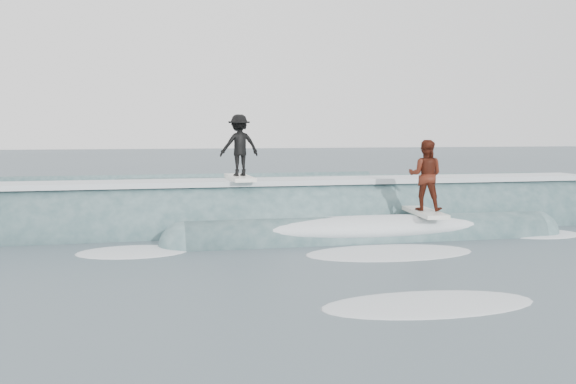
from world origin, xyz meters
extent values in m
plane|color=#394A53|center=(0.00, 0.00, 0.00)|extent=(160.00, 160.00, 0.00)
cylinder|color=#335156|center=(0.00, 3.81, 0.00)|extent=(19.27, 2.44, 2.44)
cylinder|color=#335156|center=(1.80, 1.61, 0.00)|extent=(9.00, 1.18, 1.18)
sphere|color=#335156|center=(-2.70, 1.61, 0.00)|extent=(1.18, 1.18, 1.18)
sphere|color=#335156|center=(6.30, 1.61, 0.00)|extent=(1.18, 1.18, 1.18)
cube|color=silver|center=(0.00, 3.81, 1.29)|extent=(18.00, 1.30, 0.14)
ellipsoid|color=silver|center=(1.80, 1.61, 0.30)|extent=(7.60, 1.30, 0.60)
cube|color=white|center=(-1.10, 3.81, 1.41)|extent=(0.60, 2.01, 0.10)
imported|color=black|center=(-1.10, 3.81, 2.27)|extent=(1.14, 0.78, 1.62)
cube|color=silver|center=(3.21, 1.61, 0.64)|extent=(0.72, 2.04, 0.10)
imported|color=#47180D|center=(3.21, 1.61, 1.56)|extent=(1.06, 0.99, 1.75)
ellipsoid|color=silver|center=(6.34, 1.51, 0.00)|extent=(2.24, 1.53, 0.10)
ellipsoid|color=silver|center=(0.71, -4.10, 0.00)|extent=(2.88, 1.97, 0.10)
ellipsoid|color=silver|center=(-3.85, 1.25, 0.00)|extent=(2.84, 1.94, 0.10)
ellipsoid|color=silver|center=(1.65, -0.05, 0.00)|extent=(3.12, 2.13, 0.10)
cylinder|color=#335156|center=(-8.12, 14.00, 0.00)|extent=(22.00, 0.70, 0.70)
cylinder|color=#335156|center=(6.07, 18.00, 0.00)|extent=(22.00, 0.80, 0.80)
cylinder|color=#335156|center=(-2.02, 22.00, 0.00)|extent=(22.00, 0.60, 0.60)
camera|label=1|loc=(-3.49, -13.06, 2.68)|focal=40.00mm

